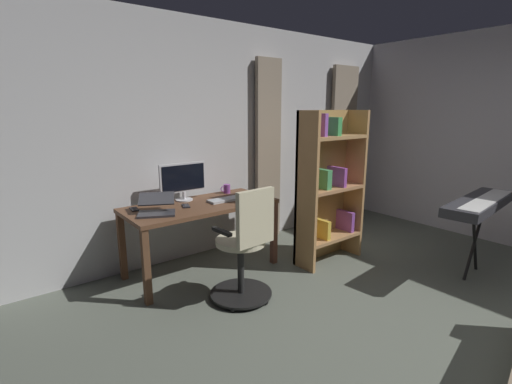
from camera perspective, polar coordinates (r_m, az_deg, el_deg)
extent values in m
plane|color=#5E6559|center=(3.14, 29.40, -21.37)|extent=(7.38, 7.38, 0.00)
cube|color=silver|center=(4.49, -3.99, 8.15)|extent=(5.40, 0.10, 2.63)
cube|color=gray|center=(5.76, 13.20, 7.13)|extent=(0.51, 0.06, 2.27)
cube|color=gray|center=(4.72, 1.88, 6.25)|extent=(0.37, 0.06, 2.27)
cube|color=brown|center=(3.80, -8.55, -2.09)|extent=(1.52, 0.70, 0.04)
cube|color=brown|center=(4.06, 2.78, -6.36)|extent=(0.06, 0.06, 0.69)
cube|color=brown|center=(3.37, -16.58, -11.11)|extent=(0.06, 0.06, 0.69)
cube|color=brown|center=(4.53, -2.38, -4.31)|extent=(0.06, 0.06, 0.69)
cube|color=brown|center=(3.92, -19.98, -7.90)|extent=(0.06, 0.06, 0.69)
cylinder|color=black|center=(3.48, -2.33, -15.32)|extent=(0.56, 0.56, 0.02)
sphere|color=black|center=(3.63, 0.94, -14.27)|extent=(0.05, 0.05, 0.05)
sphere|color=black|center=(3.70, -3.78, -13.76)|extent=(0.05, 0.05, 0.05)
sphere|color=black|center=(3.48, -6.72, -15.62)|extent=(0.05, 0.05, 0.05)
sphere|color=black|center=(3.27, -3.56, -17.62)|extent=(0.05, 0.05, 0.05)
sphere|color=black|center=(3.37, 1.51, -16.61)|extent=(0.05, 0.05, 0.05)
cylinder|color=black|center=(3.37, -2.36, -11.77)|extent=(0.06, 0.06, 0.47)
cylinder|color=beige|center=(3.27, -2.41, -7.61)|extent=(0.46, 0.46, 0.05)
cube|color=beige|center=(3.04, -0.09, -3.99)|extent=(0.38, 0.07, 0.47)
cube|color=black|center=(3.11, -5.32, -6.10)|extent=(0.05, 0.24, 0.03)
cube|color=black|center=(3.35, 0.25, -4.66)|extent=(0.05, 0.24, 0.03)
cylinder|color=silver|center=(3.96, -11.03, -1.18)|extent=(0.18, 0.18, 0.01)
cylinder|color=silver|center=(3.95, -11.06, -0.53)|extent=(0.04, 0.04, 0.08)
cube|color=silver|center=(3.92, -11.22, 2.22)|extent=(0.52, 0.03, 0.30)
cube|color=black|center=(3.90, -11.10, 2.18)|extent=(0.48, 0.01, 0.27)
cube|color=#B7BCC1|center=(3.90, -4.45, -1.12)|extent=(0.42, 0.14, 0.02)
cube|color=#333338|center=(3.49, -15.10, -3.25)|extent=(0.39, 0.35, 0.02)
cube|color=#333338|center=(3.57, -15.10, -0.98)|extent=(0.38, 0.34, 0.08)
ellipsoid|color=#333338|center=(3.87, -15.29, -1.55)|extent=(0.06, 0.10, 0.04)
cube|color=black|center=(3.73, -18.30, -2.53)|extent=(0.09, 0.15, 0.01)
cube|color=black|center=(3.72, -10.78, -2.12)|extent=(0.11, 0.16, 0.01)
cylinder|color=purple|center=(4.22, -4.52, 0.50)|extent=(0.08, 0.08, 0.10)
torus|color=purple|center=(4.19, -5.10, 0.48)|extent=(0.07, 0.01, 0.07)
cube|color=tan|center=(4.38, 14.81, 1.22)|extent=(0.04, 0.30, 1.66)
cube|color=tan|center=(3.81, 7.75, -0.18)|extent=(0.04, 0.30, 1.66)
cube|color=#AC8249|center=(4.17, 10.15, 0.88)|extent=(0.80, 0.04, 1.66)
cube|color=tan|center=(4.23, 11.19, -6.76)|extent=(0.73, 0.30, 0.04)
cube|color=tan|center=(4.08, 11.53, 0.57)|extent=(0.73, 0.30, 0.04)
cube|color=tan|center=(4.00, 11.88, 8.32)|extent=(0.73, 0.30, 0.04)
cube|color=gold|center=(4.09, 9.95, -5.59)|extent=(0.05, 0.25, 0.21)
cube|color=purple|center=(4.11, 12.24, 2.37)|extent=(0.04, 0.27, 0.21)
cube|color=purple|center=(3.82, 9.59, 10.19)|extent=(0.04, 0.22, 0.23)
cube|color=purple|center=(4.39, 13.60, -4.32)|extent=(0.05, 0.23, 0.23)
cube|color=#459558|center=(3.95, 10.17, 2.00)|extent=(0.07, 0.21, 0.21)
cube|color=#3C9B4F|center=(3.96, 11.50, 9.91)|extent=(0.06, 0.24, 0.19)
cylinder|color=black|center=(4.37, 30.69, -6.64)|extent=(0.40, 0.07, 0.72)
cylinder|color=black|center=(4.37, 30.69, -6.64)|extent=(0.40, 0.07, 0.72)
cube|color=#333338|center=(4.26, 31.30, -1.50)|extent=(1.30, 0.46, 0.09)
cube|color=white|center=(4.24, 32.11, -0.99)|extent=(1.18, 0.30, 0.01)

